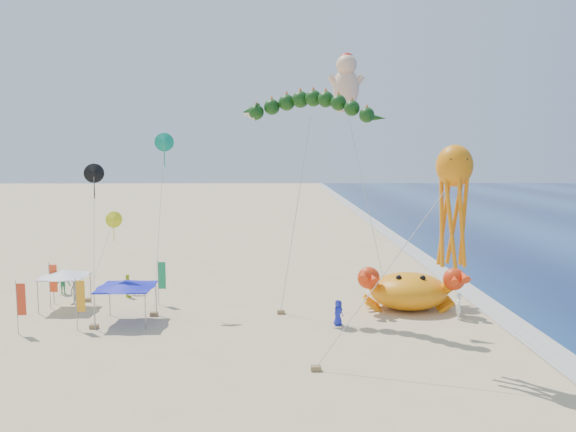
% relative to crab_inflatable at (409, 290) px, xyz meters
% --- Properties ---
extents(ground, '(320.00, 320.00, 0.00)m').
position_rel_crab_inflatable_xyz_m(ground, '(-6.23, -2.65, -1.37)').
color(ground, '#D1B784').
rests_on(ground, ground).
extents(foam_strip, '(320.00, 320.00, 0.00)m').
position_rel_crab_inflatable_xyz_m(foam_strip, '(5.77, -2.65, -1.36)').
color(foam_strip, silver).
rests_on(foam_strip, ground).
extents(crab_inflatable, '(7.07, 4.75, 3.10)m').
position_rel_crab_inflatable_xyz_m(crab_inflatable, '(0.00, 0.00, 0.00)').
color(crab_inflatable, orange).
rests_on(crab_inflatable, ground).
extents(dragon_kite, '(9.49, 5.16, 14.39)m').
position_rel_crab_inflatable_xyz_m(dragon_kite, '(-6.88, -0.08, 11.96)').
color(dragon_kite, '#10360E').
rests_on(dragon_kite, ground).
extents(cherub_kite, '(3.76, 6.60, 18.26)m').
position_rel_crab_inflatable_xyz_m(cherub_kite, '(-3.55, 7.10, 14.73)').
color(cherub_kite, '#FFC49B').
rests_on(cherub_kite, ground).
extents(octopus_kite, '(7.82, 1.60, 11.02)m').
position_rel_crab_inflatable_xyz_m(octopus_kite, '(-0.40, -10.09, 7.13)').
color(octopus_kite, orange).
rests_on(octopus_kite, ground).
extents(canopy_blue, '(3.61, 3.61, 2.71)m').
position_rel_crab_inflatable_xyz_m(canopy_blue, '(-18.41, -2.49, 1.08)').
color(canopy_blue, gray).
rests_on(canopy_blue, ground).
extents(canopy_white, '(3.13, 3.13, 2.71)m').
position_rel_crab_inflatable_xyz_m(canopy_white, '(-23.44, 0.69, 1.07)').
color(canopy_white, gray).
rests_on(canopy_white, ground).
extents(feather_flags, '(7.78, 6.33, 3.20)m').
position_rel_crab_inflatable_xyz_m(feather_flags, '(-21.49, -1.68, 0.65)').
color(feather_flags, gray).
rests_on(feather_flags, ground).
extents(beachgoers, '(28.60, 9.11, 1.86)m').
position_rel_crab_inflatable_xyz_m(beachgoers, '(-17.68, 1.62, -0.50)').
color(beachgoers, '#222DCB').
rests_on(beachgoers, ground).
extents(small_kites, '(6.41, 9.78, 12.03)m').
position_rel_crab_inflatable_xyz_m(small_kites, '(-19.66, 2.23, 6.45)').
color(small_kites, black).
rests_on(small_kites, ground).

